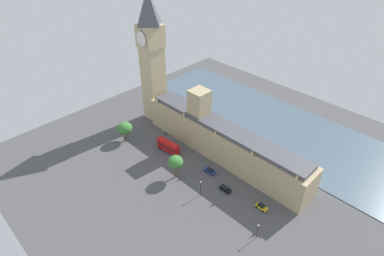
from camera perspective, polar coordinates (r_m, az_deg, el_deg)
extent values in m
plane|color=#4C4C4F|center=(128.87, 4.91, -5.22)|extent=(144.94, 144.94, 0.00)
cube|color=#475B6B|center=(152.00, 13.47, 0.88)|extent=(44.46, 130.44, 0.25)
cube|color=tan|center=(126.14, 5.65, -2.60)|extent=(11.58, 74.94, 12.69)
cube|color=tan|center=(130.01, 1.26, 1.99)|extent=(7.03, 7.03, 24.34)
cube|color=#4C4C54|center=(121.94, 5.84, 0.07)|extent=(8.80, 71.94, 1.60)
cone|color=tan|center=(138.81, -6.33, 4.99)|extent=(1.20, 1.20, 2.72)
cone|color=tan|center=(127.69, -1.49, 2.43)|extent=(1.20, 1.20, 3.13)
cone|color=tan|center=(118.32, 4.16, -0.85)|extent=(1.20, 1.20, 2.29)
cone|color=tan|center=(110.35, 10.74, -4.38)|extent=(1.20, 1.20, 2.65)
cone|color=tan|center=(104.55, 18.26, -8.33)|extent=(1.20, 1.20, 2.90)
cube|color=tan|center=(145.55, -6.83, 7.86)|extent=(8.13, 8.13, 34.38)
cube|color=tan|center=(137.09, -7.48, 16.03)|extent=(8.94, 8.94, 9.43)
cylinder|color=silver|center=(134.48, -9.06, 15.52)|extent=(0.25, 6.18, 6.18)
torus|color=black|center=(134.48, -9.06, 15.52)|extent=(0.24, 6.42, 6.42)
cylinder|color=silver|center=(140.60, -8.70, 16.41)|extent=(6.18, 0.25, 6.18)
torus|color=black|center=(140.60, -8.70, 16.41)|extent=(6.42, 0.24, 6.42)
pyramid|color=#4C4C54|center=(133.83, -7.87, 20.76)|extent=(8.94, 8.94, 13.94)
cube|color=red|center=(130.02, -4.30, -3.26)|extent=(3.36, 10.67, 4.20)
cube|color=black|center=(129.97, -4.30, -3.23)|extent=(3.39, 10.28, 0.70)
cylinder|color=black|center=(129.95, -2.74, -4.40)|extent=(0.44, 1.13, 1.10)
cylinder|color=black|center=(128.68, -3.43, -4.90)|extent=(0.44, 1.13, 1.10)
cylinder|color=black|center=(134.03, -5.05, -3.10)|extent=(0.44, 1.13, 1.10)
cylinder|color=black|center=(132.80, -5.75, -3.57)|extent=(0.44, 1.13, 1.10)
cube|color=navy|center=(121.37, 3.20, -7.71)|extent=(2.22, 4.90, 0.75)
cube|color=black|center=(120.79, 3.31, -7.52)|extent=(1.75, 2.79, 0.65)
cylinder|color=black|center=(121.80, 2.38, -7.73)|extent=(0.30, 0.70, 0.68)
cylinder|color=black|center=(122.79, 2.87, -7.33)|extent=(0.30, 0.70, 0.68)
cylinder|color=black|center=(120.47, 3.53, -8.36)|extent=(0.30, 0.70, 0.68)
cylinder|color=black|center=(121.47, 4.02, -7.95)|extent=(0.30, 0.70, 0.68)
cube|color=black|center=(115.09, 5.98, -10.83)|extent=(1.85, 4.40, 0.75)
cube|color=black|center=(114.68, 5.92, -10.53)|extent=(1.54, 2.47, 0.65)
cylinder|color=black|center=(115.26, 6.78, -11.08)|extent=(0.26, 0.68, 0.68)
cylinder|color=black|center=(114.33, 6.26, -11.52)|extent=(0.26, 0.68, 0.68)
cylinder|color=black|center=(116.40, 5.69, -10.41)|extent=(0.26, 0.68, 0.68)
cylinder|color=black|center=(115.48, 5.16, -10.83)|extent=(0.26, 0.68, 0.68)
cube|color=gold|center=(111.37, 12.36, -13.66)|extent=(1.87, 4.03, 0.75)
cube|color=black|center=(110.92, 12.32, -13.37)|extent=(1.57, 2.26, 0.65)
cylinder|color=black|center=(111.77, 13.15, -13.87)|extent=(0.25, 0.68, 0.68)
cylinder|color=black|center=(110.74, 12.64, -14.37)|extent=(0.25, 0.68, 0.68)
cylinder|color=black|center=(112.56, 12.05, -13.22)|extent=(0.25, 0.68, 0.68)
cylinder|color=black|center=(111.54, 11.53, -13.71)|extent=(0.25, 0.68, 0.68)
cylinder|color=navy|center=(140.54, -4.75, -0.98)|extent=(0.62, 0.62, 1.39)
sphere|color=beige|center=(140.06, -4.77, -0.70)|extent=(0.27, 0.27, 0.27)
cube|color=#336B60|center=(140.55, -4.64, -0.93)|extent=(0.23, 0.33, 0.25)
cylinder|color=brown|center=(118.42, -2.92, -7.81)|extent=(0.56, 0.56, 5.07)
ellipsoid|color=#387533|center=(115.32, -2.99, -6.11)|extent=(5.65, 5.65, 4.81)
cylinder|color=brown|center=(139.38, -11.73, -1.45)|extent=(0.56, 0.56, 3.66)
ellipsoid|color=#387533|center=(136.98, -11.94, -0.04)|extent=(6.30, 6.30, 5.36)
cylinder|color=black|center=(102.02, 11.59, -17.78)|extent=(0.18, 0.18, 5.55)
sphere|color=#F2EAC6|center=(99.64, 11.80, -16.71)|extent=(0.56, 0.56, 0.56)
cylinder|color=black|center=(111.47, 1.55, -10.85)|extent=(0.18, 0.18, 5.90)
sphere|color=#F2EAC6|center=(109.18, 1.58, -9.67)|extent=(0.56, 0.56, 0.56)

